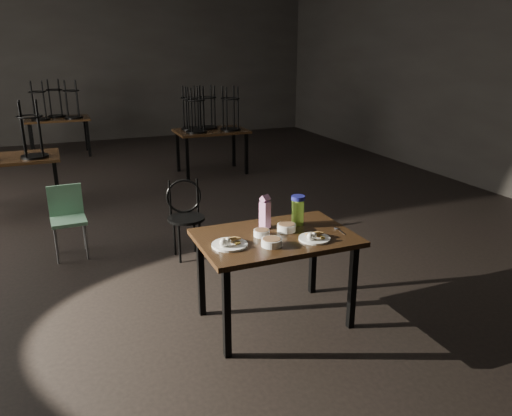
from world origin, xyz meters
name	(u,v)px	position (x,y,z in m)	size (l,w,h in m)	color
room	(138,28)	(-0.06, 0.01, 2.33)	(12.00, 12.04, 3.22)	black
main_table	(275,245)	(0.40, -2.80, 0.67)	(1.20, 0.80, 0.75)	black
plate_left	(229,243)	(0.00, -2.86, 0.77)	(0.27, 0.27, 0.09)	white
plate_right	(314,237)	(0.64, -2.99, 0.77)	(0.24, 0.24, 0.08)	white
bowl_near	(262,233)	(0.29, -2.77, 0.78)	(0.13, 0.13, 0.05)	white
bowl_far	(286,227)	(0.52, -2.74, 0.78)	(0.15, 0.15, 0.06)	white
bowl_big	(272,242)	(0.29, -2.98, 0.78)	(0.15, 0.15, 0.05)	white
juice_carton	(265,213)	(0.39, -2.61, 0.88)	(0.09, 0.09, 0.28)	#941B6E
water_bottle	(298,210)	(0.67, -2.64, 0.88)	(0.11, 0.11, 0.24)	#8FCC3C
spoon	(337,229)	(0.91, -2.87, 0.75)	(0.04, 0.17, 0.01)	silver
bentwood_chair	(185,212)	(0.08, -1.22, 0.48)	(0.40, 0.39, 0.81)	black
school_chair	(67,214)	(-1.06, -0.73, 0.45)	(0.36, 0.36, 0.75)	#70AF85
bg_table_left	(10,157)	(-1.65, 1.01, 0.75)	(1.20, 0.80, 1.48)	black
bg_table_right	(209,127)	(1.38, 2.08, 0.80)	(1.20, 0.80, 1.48)	black
bg_table_far	(57,117)	(-0.98, 4.57, 0.78)	(1.20, 0.80, 1.48)	black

